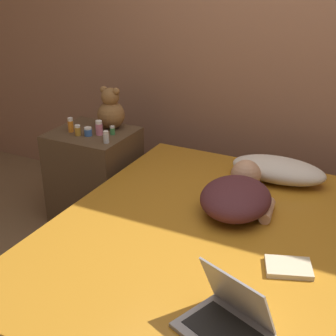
{
  "coord_description": "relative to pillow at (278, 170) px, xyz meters",
  "views": [
    {
      "loc": [
        0.64,
        -1.85,
        1.77
      ],
      "look_at": [
        -0.42,
        0.25,
        0.7
      ],
      "focal_mm": 50.0,
      "sensor_mm": 36.0,
      "label": 1
    }
  ],
  "objects": [
    {
      "name": "ground_plane",
      "position": [
        -0.08,
        -0.74,
        -0.59
      ],
      "size": [
        12.0,
        12.0,
        0.0
      ],
      "primitive_type": "plane",
      "color": "brown"
    },
    {
      "name": "wall_back",
      "position": [
        -0.08,
        0.53,
        0.71
      ],
      "size": [
        8.0,
        0.06,
        2.6
      ],
      "color": "#996B51",
      "rests_on": "ground_plane"
    },
    {
      "name": "bed",
      "position": [
        -0.08,
        -0.74,
        -0.33
      ],
      "size": [
        1.73,
        1.98,
        0.52
      ],
      "color": "#4C331E",
      "rests_on": "ground_plane"
    },
    {
      "name": "nightstand",
      "position": [
        -1.27,
        -0.12,
        -0.26
      ],
      "size": [
        0.54,
        0.49,
        0.67
      ],
      "color": "brown",
      "rests_on": "ground_plane"
    },
    {
      "name": "pillow",
      "position": [
        0.0,
        0.0,
        0.0
      ],
      "size": [
        0.57,
        0.28,
        0.14
      ],
      "color": "beige",
      "rests_on": "bed"
    },
    {
      "name": "person_lying",
      "position": [
        -0.1,
        -0.44,
        0.01
      ],
      "size": [
        0.43,
        0.64,
        0.18
      ],
      "rotation": [
        0.0,
        0.0,
        0.14
      ],
      "color": "#4C2328",
      "rests_on": "bed"
    },
    {
      "name": "laptop",
      "position": [
        0.16,
        -1.32,
        -0.02
      ],
      "size": [
        0.37,
        0.34,
        0.24
      ],
      "rotation": [
        0.0,
        0.0,
        -0.37
      ],
      "color": "#9E9EA3",
      "rests_on": "bed"
    },
    {
      "name": "teddy_bear",
      "position": [
        -1.19,
        0.01,
        0.2
      ],
      "size": [
        0.19,
        0.19,
        0.29
      ],
      "color": "brown",
      "rests_on": "nightstand"
    },
    {
      "name": "bottle_blue",
      "position": [
        -1.25,
        -0.19,
        0.1
      ],
      "size": [
        0.05,
        0.05,
        0.06
      ],
      "color": "#3866B2",
      "rests_on": "nightstand"
    },
    {
      "name": "bottle_orange",
      "position": [
        -1.4,
        -0.18,
        0.12
      ],
      "size": [
        0.04,
        0.04,
        0.1
      ],
      "color": "orange",
      "rests_on": "nightstand"
    },
    {
      "name": "bottle_amber",
      "position": [
        -1.32,
        -0.21,
        0.11
      ],
      "size": [
        0.04,
        0.04,
        0.07
      ],
      "color": "gold",
      "rests_on": "nightstand"
    },
    {
      "name": "bottle_pink",
      "position": [
        -1.19,
        -0.14,
        0.12
      ],
      "size": [
        0.05,
        0.05,
        0.1
      ],
      "color": "pink",
      "rests_on": "nightstand"
    },
    {
      "name": "bottle_green",
      "position": [
        -1.12,
        -0.1,
        0.1
      ],
      "size": [
        0.03,
        0.03,
        0.06
      ],
      "color": "#3D8E4C",
      "rests_on": "nightstand"
    },
    {
      "name": "bottle_clear",
      "position": [
        -1.07,
        -0.24,
        0.11
      ],
      "size": [
        0.04,
        0.04,
        0.08
      ],
      "color": "silver",
      "rests_on": "nightstand"
    },
    {
      "name": "book",
      "position": [
        0.27,
        -0.86,
        -0.06
      ],
      "size": [
        0.23,
        0.2,
        0.02
      ],
      "rotation": [
        0.0,
        0.0,
        0.35
      ],
      "color": "#C6B793",
      "rests_on": "bed"
    }
  ]
}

